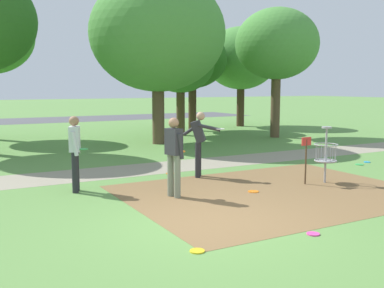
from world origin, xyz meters
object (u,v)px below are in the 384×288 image
(player_throwing, at_px, (174,152))
(frisbee_by_tee, at_px, (253,192))
(player_waiting_right, at_px, (199,140))
(frisbee_far_left, at_px, (359,164))
(frisbee_near_basket, at_px, (367,162))
(tree_far_left, at_px, (277,44))
(disc_golf_basket, at_px, (324,153))
(tree_mid_center, at_px, (192,59))
(tree_near_left, at_px, (241,59))
(frisbee_scattered_a, at_px, (197,251))
(frisbee_far_right, at_px, (313,234))
(tree_far_center, at_px, (158,34))
(player_foreground_watching, at_px, (75,149))
(tree_mid_right, at_px, (180,64))
(frisbee_mid_grass, at_px, (170,173))

(player_throwing, distance_m, frisbee_by_tee, 2.06)
(player_waiting_right, distance_m, frisbee_far_left, 5.33)
(frisbee_near_basket, relative_size, tree_far_left, 0.03)
(disc_golf_basket, xyz_separation_m, tree_far_left, (5.40, 8.49, 3.51))
(frisbee_far_left, distance_m, tree_mid_center, 12.43)
(frisbee_by_tee, xyz_separation_m, tree_near_left, (9.46, 14.12, 3.98))
(frisbee_near_basket, relative_size, frisbee_scattered_a, 0.92)
(disc_golf_basket, xyz_separation_m, frisbee_far_right, (-3.00, -2.80, -0.74))
(disc_golf_basket, relative_size, tree_far_left, 0.23)
(tree_far_center, bearing_deg, player_throwing, -112.39)
(disc_golf_basket, relative_size, tree_far_center, 0.20)
(player_throwing, distance_m, tree_mid_center, 14.96)
(tree_near_left, height_order, tree_mid_center, tree_near_left)
(frisbee_far_right, height_order, tree_far_left, tree_far_left)
(frisbee_near_basket, bearing_deg, disc_golf_basket, -155.78)
(player_foreground_watching, height_order, tree_mid_center, tree_mid_center)
(player_throwing, height_order, tree_far_center, tree_far_center)
(frisbee_near_basket, relative_size, tree_near_left, 0.03)
(tree_mid_center, distance_m, tree_far_left, 5.05)
(player_throwing, xyz_separation_m, frisbee_far_left, (6.71, 0.86, -0.96))
(frisbee_far_left, relative_size, frisbee_scattered_a, 1.11)
(frisbee_far_right, xyz_separation_m, frisbee_scattered_a, (-2.00, 0.24, 0.00))
(frisbee_far_left, height_order, tree_mid_right, tree_mid_right)
(frisbee_far_right, distance_m, tree_far_center, 12.80)
(disc_golf_basket, relative_size, tree_mid_right, 0.29)
(disc_golf_basket, xyz_separation_m, frisbee_far_left, (2.86, 1.34, -0.74))
(player_throwing, height_order, player_waiting_right, same)
(frisbee_mid_grass, bearing_deg, tree_mid_right, 61.06)
(player_waiting_right, bearing_deg, tree_far_left, 39.61)
(tree_mid_center, distance_m, tree_mid_right, 2.49)
(disc_golf_basket, relative_size, frisbee_mid_grass, 5.82)
(player_foreground_watching, xyz_separation_m, frisbee_scattered_a, (0.57, -4.55, -0.96))
(frisbee_scattered_a, bearing_deg, frisbee_by_tee, 41.66)
(tree_near_left, bearing_deg, tree_far_left, -109.26)
(tree_mid_center, relative_size, tree_far_left, 0.91)
(frisbee_far_left, xyz_separation_m, tree_near_left, (4.52, 12.80, 3.98))
(tree_near_left, xyz_separation_m, tree_far_left, (-1.98, -5.66, 0.27))
(player_throwing, xyz_separation_m, frisbee_far_right, (0.86, -3.29, -0.96))
(player_throwing, bearing_deg, frisbee_far_left, 7.33)
(player_waiting_right, height_order, frisbee_far_left, player_waiting_right)
(frisbee_by_tee, relative_size, tree_near_left, 0.04)
(frisbee_by_tee, bearing_deg, frisbee_scattered_a, -138.34)
(player_foreground_watching, xyz_separation_m, frisbee_far_right, (2.58, -4.79, -0.96))
(frisbee_mid_grass, bearing_deg, frisbee_far_left, -14.80)
(player_throwing, xyz_separation_m, frisbee_scattered_a, (-1.15, -3.05, -0.96))
(tree_mid_center, bearing_deg, player_throwing, -120.30)
(tree_far_left, bearing_deg, tree_mid_right, 140.66)
(frisbee_mid_grass, relative_size, tree_mid_right, 0.05)
(frisbee_by_tee, relative_size, frisbee_scattered_a, 1.10)
(frisbee_near_basket, bearing_deg, frisbee_scattered_a, -154.01)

